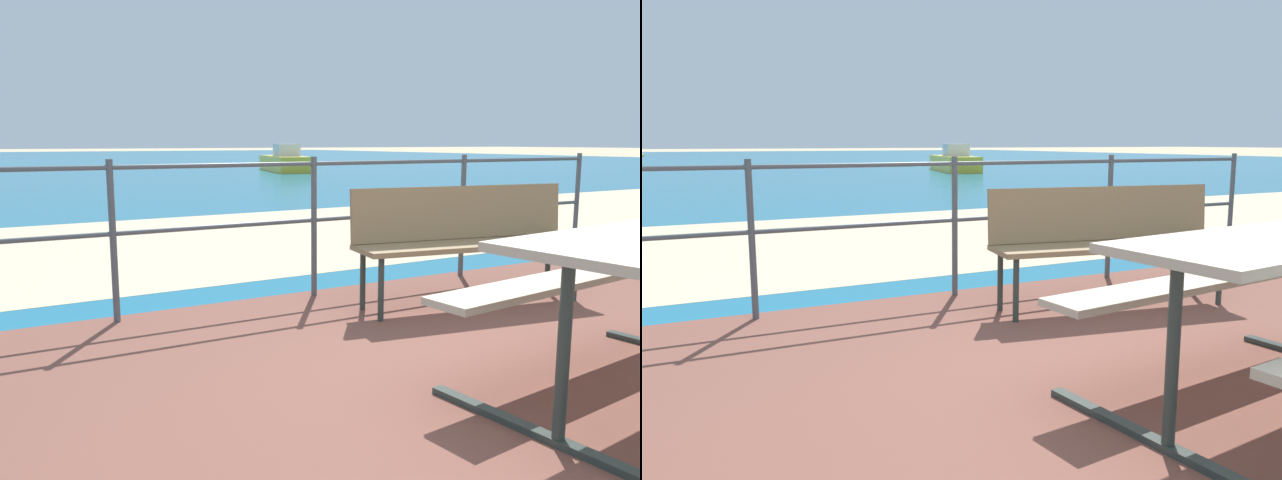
% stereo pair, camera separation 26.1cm
% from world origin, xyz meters
% --- Properties ---
extents(ground_plane, '(240.00, 240.00, 0.00)m').
position_xyz_m(ground_plane, '(0.00, 0.00, 0.00)').
color(ground_plane, tan).
extents(patio_paving, '(6.40, 5.20, 0.06)m').
position_xyz_m(patio_paving, '(0.00, 0.00, 0.03)').
color(patio_paving, brown).
rests_on(patio_paving, ground).
extents(sea_water, '(90.00, 90.00, 0.01)m').
position_xyz_m(sea_water, '(0.00, 40.00, 0.01)').
color(sea_water, '#196B8E').
rests_on(sea_water, ground).
extents(beach_strip, '(54.08, 5.88, 0.01)m').
position_xyz_m(beach_strip, '(0.00, 5.82, 0.01)').
color(beach_strip, beige).
rests_on(beach_strip, ground).
extents(park_bench, '(1.79, 0.69, 0.85)m').
position_xyz_m(park_bench, '(0.87, 1.73, 0.58)').
color(park_bench, '#8C704C').
rests_on(park_bench, patio_paving).
extents(railing_fence, '(5.94, 0.04, 1.06)m').
position_xyz_m(railing_fence, '(0.00, 2.46, 0.73)').
color(railing_fence, '#4C5156').
rests_on(railing_fence, patio_paving).
extents(boat_far, '(2.38, 5.24, 1.13)m').
position_xyz_m(boat_far, '(9.39, 22.35, 0.40)').
color(boat_far, yellow).
rests_on(boat_far, sea_water).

